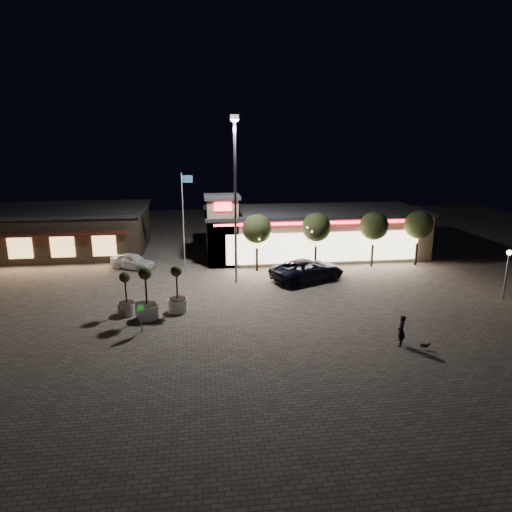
{
  "coord_description": "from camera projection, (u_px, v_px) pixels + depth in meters",
  "views": [
    {
      "loc": [
        -0.78,
        -25.33,
        10.84
      ],
      "look_at": [
        3.27,
        6.0,
        2.58
      ],
      "focal_mm": 32.0,
      "sensor_mm": 36.0,
      "label": 1
    }
  ],
  "objects": [
    {
      "name": "restaurant_building",
      "position": [
        60.0,
        230.0,
        44.02
      ],
      "size": [
        16.4,
        11.0,
        4.3
      ],
      "color": "#382D23",
      "rests_on": "ground"
    },
    {
      "name": "white_sedan",
      "position": [
        133.0,
        261.0,
        38.6
      ],
      "size": [
        4.15,
        3.28,
        1.33
      ],
      "primitive_type": "imported",
      "rotation": [
        0.0,
        0.0,
        1.05
      ],
      "color": "white",
      "rests_on": "ground"
    },
    {
      "name": "string_tree_c",
      "position": [
        374.0,
        226.0,
        38.54
      ],
      "size": [
        2.42,
        2.42,
        4.79
      ],
      "color": "#332319",
      "rests_on": "ground"
    },
    {
      "name": "planter_left",
      "position": [
        127.0,
        301.0,
        28.58
      ],
      "size": [
        1.13,
        1.13,
        2.78
      ],
      "color": "silver",
      "rests_on": "ground"
    },
    {
      "name": "string_tree_a",
      "position": [
        257.0,
        229.0,
        37.3
      ],
      "size": [
        2.42,
        2.42,
        4.79
      ],
      "color": "#332319",
      "rests_on": "ground"
    },
    {
      "name": "retail_building",
      "position": [
        308.0,
        232.0,
        42.94
      ],
      "size": [
        20.4,
        8.4,
        6.1
      ],
      "color": "gray",
      "rests_on": "ground"
    },
    {
      "name": "planter_right",
      "position": [
        177.0,
        297.0,
        29.04
      ],
      "size": [
        1.25,
        1.25,
        3.06
      ],
      "color": "silver",
      "rests_on": "ground"
    },
    {
      "name": "lamp_post_east",
      "position": [
        508.0,
        265.0,
        30.93
      ],
      "size": [
        0.36,
        0.36,
        3.48
      ],
      "color": "gray",
      "rests_on": "ground"
    },
    {
      "name": "string_tree_d",
      "position": [
        419.0,
        225.0,
        39.04
      ],
      "size": [
        2.42,
        2.42,
        4.79
      ],
      "color": "#332319",
      "rests_on": "ground"
    },
    {
      "name": "planter_mid",
      "position": [
        147.0,
        303.0,
        27.89
      ],
      "size": [
        1.34,
        1.34,
        3.29
      ],
      "color": "silver",
      "rests_on": "ground"
    },
    {
      "name": "flagpole",
      "position": [
        184.0,
        212.0,
        38.18
      ],
      "size": [
        0.95,
        0.1,
        8.0
      ],
      "color": "white",
      "rests_on": "ground"
    },
    {
      "name": "valet_sign",
      "position": [
        141.0,
        310.0,
        25.83
      ],
      "size": [
        0.6,
        0.29,
        1.9
      ],
      "color": "gray",
      "rests_on": "ground"
    },
    {
      "name": "ground",
      "position": [
        214.0,
        325.0,
        27.14
      ],
      "size": [
        90.0,
        90.0,
        0.0
      ],
      "primitive_type": "plane",
      "color": "#71665C",
      "rests_on": "ground"
    },
    {
      "name": "floodlight_pole",
      "position": [
        235.0,
        191.0,
        33.29
      ],
      "size": [
        0.6,
        0.4,
        12.38
      ],
      "color": "gray",
      "rests_on": "ground"
    },
    {
      "name": "string_tree_b",
      "position": [
        316.0,
        227.0,
        37.92
      ],
      "size": [
        2.42,
        2.42,
        4.79
      ],
      "color": "#332319",
      "rests_on": "ground"
    },
    {
      "name": "dog",
      "position": [
        426.0,
        345.0,
        23.94
      ],
      "size": [
        0.51,
        0.28,
        0.27
      ],
      "color": "#59514C",
      "rests_on": "ground"
    },
    {
      "name": "pedestrian",
      "position": [
        401.0,
        331.0,
        24.27
      ],
      "size": [
        0.66,
        0.74,
        1.7
      ],
      "primitive_type": "imported",
      "rotation": [
        0.0,
        0.0,
        -2.09
      ],
      "color": "black",
      "rests_on": "ground"
    },
    {
      "name": "pickup_truck",
      "position": [
        308.0,
        270.0,
        35.47
      ],
      "size": [
        6.62,
        4.88,
        1.67
      ],
      "primitive_type": "imported",
      "rotation": [
        0.0,
        0.0,
        1.97
      ],
      "color": "black",
      "rests_on": "ground"
    }
  ]
}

